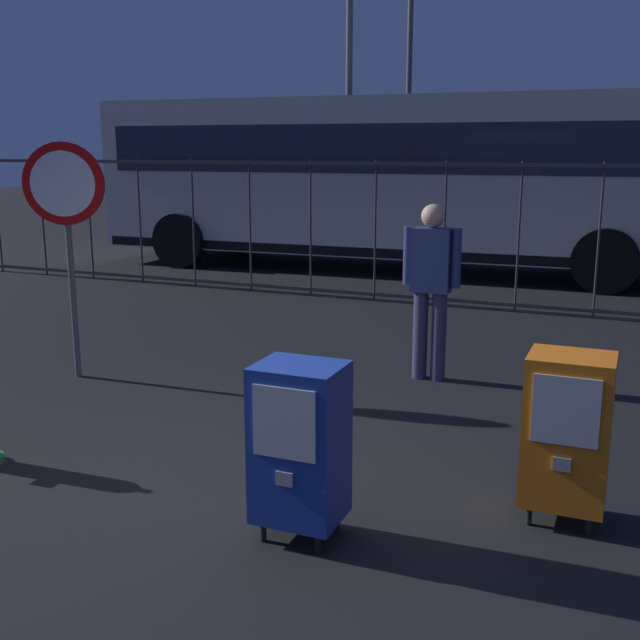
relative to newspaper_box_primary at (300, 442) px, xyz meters
name	(u,v)px	position (x,y,z in m)	size (l,w,h in m)	color
ground_plane	(208,486)	(-0.83, 0.37, -0.57)	(60.00, 60.00, 0.00)	black
newspaper_box_primary	(300,442)	(0.00, 0.00, 0.00)	(0.48, 0.42, 1.02)	black
newspaper_box_secondary	(567,430)	(1.36, 0.78, 0.00)	(0.48, 0.42, 1.02)	black
stop_sign	(66,211)	(-3.28, 2.04, 1.03)	(0.71, 0.31, 2.23)	#4C4F54
pedestrian	(431,282)	(-0.12, 3.29, 0.38)	(0.55, 0.22, 1.67)	#382D51
fence_barrier	(444,234)	(-0.83, 6.72, 0.45)	(18.03, 0.04, 2.00)	#2D2D33
bus_near	(393,174)	(-2.52, 9.72, 1.14)	(10.58, 3.06, 3.00)	beige
street_light_far_left	(410,55)	(-4.03, 15.74, 3.84)	(0.32, 0.32, 7.67)	#4C4F54
street_light_far_right	(349,38)	(-4.21, 11.95, 3.79)	(0.32, 0.32, 7.57)	#4C4F54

